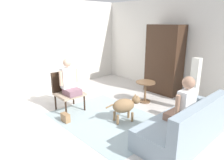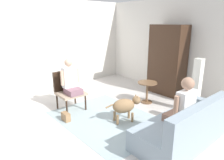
{
  "view_description": "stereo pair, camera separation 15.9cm",
  "coord_description": "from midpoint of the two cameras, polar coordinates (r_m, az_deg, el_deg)",
  "views": [
    {
      "loc": [
        3.08,
        -2.95,
        2.21
      ],
      "look_at": [
        0.03,
        -0.11,
        0.99
      ],
      "focal_mm": 32.63,
      "sensor_mm": 36.0,
      "label": 1
    },
    {
      "loc": [
        3.18,
        -2.83,
        2.21
      ],
      "look_at": [
        0.03,
        -0.11,
        0.99
      ],
      "focal_mm": 32.63,
      "sensor_mm": 36.0,
      "label": 2
    }
  ],
  "objects": [
    {
      "name": "ground_plane",
      "position": [
        4.8,
        -0.3,
        -11.07
      ],
      "size": [
        7.39,
        7.39,
        0.0
      ],
      "primitive_type": "plane",
      "color": "beige"
    },
    {
      "name": "back_wall",
      "position": [
        6.58,
        18.46,
        8.78
      ],
      "size": [
        6.76,
        0.12,
        2.87
      ],
      "primitive_type": "cube",
      "color": "silver",
      "rests_on": "ground"
    },
    {
      "name": "left_wall",
      "position": [
        7.08,
        -16.21,
        9.44
      ],
      "size": [
        0.12,
        6.18,
        2.87
      ],
      "primitive_type": "cube",
      "color": "silver",
      "rests_on": "ground"
    },
    {
      "name": "area_rug",
      "position": [
        4.83,
        -2.24,
        -10.81
      ],
      "size": [
        2.55,
        1.91,
        0.01
      ],
      "primitive_type": "cube",
      "color": "#9EB2B7",
      "rests_on": "ground"
    },
    {
      "name": "couch",
      "position": [
        4.09,
        18.63,
        -12.34
      ],
      "size": [
        0.92,
        1.89,
        0.89
      ],
      "color": "#8EA0AD",
      "rests_on": "ground"
    },
    {
      "name": "armchair",
      "position": [
        5.32,
        -13.51,
        -2.19
      ],
      "size": [
        0.65,
        0.64,
        0.98
      ],
      "color": "black",
      "rests_on": "ground"
    },
    {
      "name": "person_on_couch",
      "position": [
        3.89,
        18.36,
        -6.38
      ],
      "size": [
        0.45,
        0.56,
        0.88
      ],
      "color": "#845E4E"
    },
    {
      "name": "person_on_armchair",
      "position": [
        5.1,
        -12.79,
        0.02
      ],
      "size": [
        0.47,
        0.5,
        0.87
      ],
      "color": "#845C69"
    },
    {
      "name": "round_end_table",
      "position": [
        5.69,
        8.54,
        -2.39
      ],
      "size": [
        0.53,
        0.53,
        0.59
      ],
      "color": "brown",
      "rests_on": "ground"
    },
    {
      "name": "dog",
      "position": [
        4.59,
        2.67,
        -7.13
      ],
      "size": [
        0.48,
        0.79,
        0.6
      ],
      "color": "olive",
      "rests_on": "ground"
    },
    {
      "name": "column_lamp",
      "position": [
        5.37,
        21.27,
        -1.44
      ],
      "size": [
        0.2,
        0.2,
        1.36
      ],
      "color": "#4C4742",
      "rests_on": "ground"
    },
    {
      "name": "armoire_cabinet",
      "position": [
        6.46,
        13.77,
        5.53
      ],
      "size": [
        1.06,
        0.56,
        2.1
      ],
      "primitive_type": "cube",
      "color": "#382316",
      "rests_on": "ground"
    },
    {
      "name": "handbag",
      "position": [
        4.81,
        -13.86,
        -10.22
      ],
      "size": [
        0.23,
        0.12,
        0.2
      ],
      "primitive_type": "cube",
      "color": "#99724C",
      "rests_on": "ground"
    }
  ]
}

